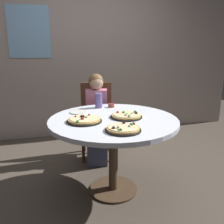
{
  "coord_description": "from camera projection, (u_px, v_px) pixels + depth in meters",
  "views": [
    {
      "loc": [
        -0.57,
        -2.09,
        1.39
      ],
      "look_at": [
        0.0,
        0.05,
        0.8
      ],
      "focal_mm": 38.94,
      "sensor_mm": 36.0,
      "label": 1
    }
  ],
  "objects": [
    {
      "name": "plate_small",
      "position": [
        79.0,
        112.0,
        2.46
      ],
      "size": [
        0.18,
        0.18,
        0.01
      ],
      "primitive_type": "cylinder",
      "color": "white",
      "rests_on": "dining_table"
    },
    {
      "name": "ground_plane",
      "position": [
        113.0,
        190.0,
        2.45
      ],
      "size": [
        8.0,
        8.0,
        0.0
      ],
      "primitive_type": "plane",
      "color": "#4C4238"
    },
    {
      "name": "pizza_pepperoni",
      "position": [
        84.0,
        120.0,
        2.16
      ],
      "size": [
        0.32,
        0.32,
        0.05
      ],
      "color": "black",
      "rests_on": "dining_table"
    },
    {
      "name": "chair_wooden",
      "position": [
        96.0,
        115.0,
        3.16
      ],
      "size": [
        0.47,
        0.47,
        0.95
      ],
      "color": "brown",
      "rests_on": "ground_plane"
    },
    {
      "name": "pizza_veggie",
      "position": [
        126.0,
        116.0,
        2.29
      ],
      "size": [
        0.3,
        0.3,
        0.05
      ],
      "color": "black",
      "rests_on": "dining_table"
    },
    {
      "name": "sauce_bowl",
      "position": [
        111.0,
        105.0,
        2.68
      ],
      "size": [
        0.07,
        0.07,
        0.04
      ],
      "primitive_type": "cylinder",
      "color": "brown",
      "rests_on": "dining_table"
    },
    {
      "name": "diner_child",
      "position": [
        97.0,
        123.0,
        3.0
      ],
      "size": [
        0.32,
        0.43,
        1.08
      ],
      "color": "#3F4766",
      "rests_on": "ground_plane"
    },
    {
      "name": "pizza_cheese",
      "position": [
        123.0,
        129.0,
        1.92
      ],
      "size": [
        0.29,
        0.29,
        0.05
      ],
      "color": "black",
      "rests_on": "dining_table"
    },
    {
      "name": "wall_with_window",
      "position": [
        83.0,
        43.0,
        3.75
      ],
      "size": [
        5.2,
        0.14,
        2.9
      ],
      "color": "#A8998E",
      "rests_on": "ground_plane"
    },
    {
      "name": "soda_cup",
      "position": [
        99.0,
        100.0,
        2.64
      ],
      "size": [
        0.08,
        0.08,
        0.31
      ],
      "color": "#6659A5",
      "rests_on": "dining_table"
    },
    {
      "name": "dining_table",
      "position": [
        113.0,
        129.0,
        2.28
      ],
      "size": [
        1.2,
        1.2,
        0.75
      ],
      "color": "silver",
      "rests_on": "ground_plane"
    }
  ]
}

